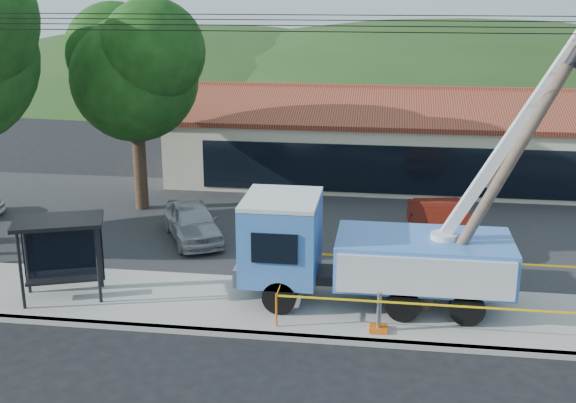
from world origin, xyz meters
The scene contains 14 objects.
ground centered at (0.00, 0.00, 0.00)m, with size 120.00×120.00×0.00m, color black.
curb centered at (0.00, 2.10, 0.07)m, with size 60.00×0.25×0.15m, color #99968F.
sidewalk centered at (0.00, 4.00, 0.07)m, with size 60.00×4.00×0.15m, color #99968F.
parking_lot centered at (0.00, 12.00, 0.05)m, with size 60.00×12.00×0.10m, color #28282B.
strip_mall centered at (4.00, 19.98, 1.88)m, with size 22.50×8.53×4.67m.
tree_lot centered at (-7.00, 13.00, 6.21)m, with size 6.30×5.60×8.94m.
hill_west centered at (-15.00, 55.00, 0.00)m, with size 78.40×56.00×28.00m, color #1E3C16.
hill_center centered at (10.00, 55.00, 0.00)m, with size 89.60×64.00×32.00m, color #1E3C16.
utility_truck centered at (2.90, 4.58, 1.84)m, with size 9.82×4.28×8.73m.
leaning_pole centered at (6.83, 4.27, 4.84)m, with size 4.24×1.78×8.60m.
bus_shelter centered at (-6.29, 3.77, 1.99)m, with size 2.99×2.39×2.51m.
caution_tape centered at (5.90, 4.23, 0.89)m, with size 10.80×3.44×0.99m.
car_silver centered at (-3.75, 9.39, 0.00)m, with size 1.70×4.22×1.44m, color #9FA1A6.
car_red centered at (5.57, 10.13, 0.00)m, with size 1.64×4.71×1.55m, color maroon.
Camera 1 is at (3.43, -15.64, 9.36)m, focal length 45.00 mm.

